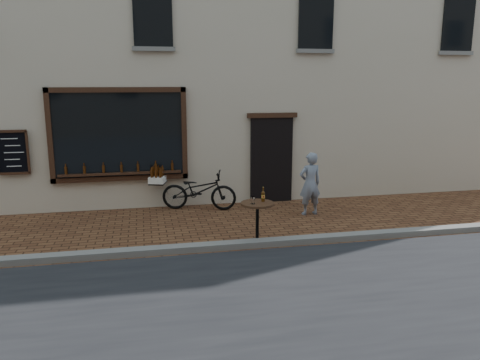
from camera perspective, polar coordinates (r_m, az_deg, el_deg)
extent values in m
plane|color=#4F2C19|center=(8.76, -2.23, -8.83)|extent=(90.00, 90.00, 0.00)
cube|color=slate|center=(8.92, -2.45, -8.02)|extent=(90.00, 0.25, 0.12)
cube|color=beige|center=(14.76, -6.88, 19.25)|extent=(28.00, 6.00, 10.00)
cube|color=black|center=(11.61, -14.55, 5.36)|extent=(3.00, 0.06, 2.00)
cube|color=black|center=(11.52, -14.83, 10.59)|extent=(3.24, 0.10, 0.12)
cube|color=black|center=(11.75, -14.28, 0.21)|extent=(3.24, 0.10, 0.12)
cube|color=black|center=(11.77, -22.18, 4.94)|extent=(0.12, 0.10, 2.24)
cube|color=black|center=(11.62, -6.82, 5.66)|extent=(0.12, 0.10, 2.24)
cube|color=black|center=(11.68, -14.32, 0.79)|extent=(2.90, 0.16, 0.05)
cube|color=black|center=(12.15, 3.84, 2.42)|extent=(1.10, 0.10, 2.20)
cube|color=black|center=(11.99, 3.96, 7.88)|extent=(1.30, 0.10, 0.12)
cube|color=black|center=(12.00, -25.99, 3.05)|extent=(0.62, 0.04, 0.92)
cylinder|color=#3D1C07|center=(11.78, -20.43, 1.09)|extent=(0.06, 0.06, 0.19)
cylinder|color=#3D1C07|center=(11.73, -18.42, 1.18)|extent=(0.06, 0.06, 0.19)
cylinder|color=#3D1C07|center=(11.68, -16.39, 1.28)|extent=(0.06, 0.06, 0.19)
cylinder|color=#3D1C07|center=(11.66, -14.35, 1.37)|extent=(0.06, 0.06, 0.19)
cylinder|color=#3D1C07|center=(11.64, -12.31, 1.45)|extent=(0.06, 0.06, 0.19)
cylinder|color=#3D1C07|center=(11.65, -10.26, 1.54)|extent=(0.06, 0.06, 0.19)
cylinder|color=#3D1C07|center=(11.66, -8.21, 1.63)|extent=(0.06, 0.06, 0.19)
cube|color=black|center=(11.64, -10.61, 19.13)|extent=(0.90, 0.06, 1.40)
cube|color=black|center=(12.42, 9.25, 18.71)|extent=(0.90, 0.06, 1.40)
cube|color=black|center=(14.32, 25.07, 16.87)|extent=(0.90, 0.06, 1.40)
imported|color=black|center=(11.51, -5.02, -1.28)|extent=(1.93, 1.12, 0.96)
cube|color=black|center=(11.68, -9.94, -0.32)|extent=(0.49, 0.59, 0.03)
cube|color=white|center=(11.66, -9.96, 0.12)|extent=(0.50, 0.61, 0.15)
cylinder|color=#3D1C07|center=(11.42, -9.70, 0.78)|extent=(0.06, 0.06, 0.20)
cylinder|color=#3D1C07|center=(11.44, -10.22, 0.78)|extent=(0.06, 0.06, 0.20)
cylinder|color=#3D1C07|center=(11.47, -10.74, 0.79)|extent=(0.06, 0.06, 0.20)
cylinder|color=#3D1C07|center=(11.54, -9.55, 0.90)|extent=(0.06, 0.06, 0.20)
cylinder|color=#3D1C07|center=(11.56, -10.07, 0.91)|extent=(0.06, 0.06, 0.20)
cylinder|color=#3D1C07|center=(11.59, -10.58, 0.91)|extent=(0.06, 0.06, 0.20)
cylinder|color=#3D1C07|center=(11.66, -9.41, 1.02)|extent=(0.06, 0.06, 0.20)
cylinder|color=#3D1C07|center=(11.69, -9.91, 1.03)|extent=(0.06, 0.06, 0.20)
cylinder|color=#3D1C07|center=(11.71, -10.42, 1.03)|extent=(0.06, 0.06, 0.20)
cylinder|color=#3D1C07|center=(11.78, -9.26, 1.14)|extent=(0.06, 0.06, 0.20)
cylinder|color=#3D1C07|center=(11.81, -9.76, 1.14)|extent=(0.06, 0.06, 0.20)
cylinder|color=#3D1C07|center=(11.83, -10.27, 1.15)|extent=(0.06, 0.06, 0.20)
cylinder|color=black|center=(9.22, 2.10, -7.64)|extent=(0.47, 0.47, 0.03)
cylinder|color=black|center=(9.10, 2.12, -5.32)|extent=(0.06, 0.06, 0.75)
cylinder|color=#321D10|center=(8.99, 2.14, -2.90)|extent=(0.64, 0.64, 0.04)
cylinder|color=gold|center=(9.05, 2.84, -2.01)|extent=(0.07, 0.07, 0.06)
cylinder|color=white|center=(8.87, 1.58, -2.49)|extent=(0.08, 0.08, 0.14)
imported|color=gray|center=(11.11, 8.53, -0.45)|extent=(0.58, 0.42, 1.49)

